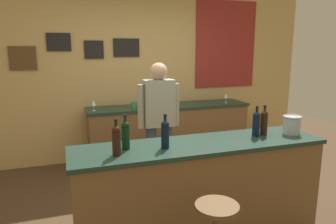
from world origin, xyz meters
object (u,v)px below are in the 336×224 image
(wine_glass_b, at_px, (150,99))
(wine_glass_c, at_px, (226,96))
(ice_bucket, at_px, (292,124))
(bartender, at_px, (159,120))
(wine_bottle_a, at_px, (116,139))
(wine_bottle_e, at_px, (264,122))
(wine_bottle_c, at_px, (165,133))
(wine_bottle_d, at_px, (256,123))
(coffee_mug, at_px, (134,105))
(wine_bottle_b, at_px, (126,134))
(wine_glass_a, at_px, (94,103))

(wine_glass_b, xyz_separation_m, wine_glass_c, (1.29, -0.05, 0.00))
(wine_glass_c, bearing_deg, ice_bucket, -100.17)
(bartender, bearing_deg, ice_bucket, -41.37)
(wine_bottle_a, distance_m, wine_bottle_e, 1.52)
(wine_bottle_c, bearing_deg, wine_bottle_e, 4.82)
(wine_bottle_d, bearing_deg, wine_bottle_e, 9.98)
(wine_bottle_d, distance_m, coffee_mug, 2.11)
(wine_bottle_b, bearing_deg, wine_bottle_d, -0.62)
(wine_bottle_e, bearing_deg, wine_glass_c, 71.40)
(wine_glass_a, xyz_separation_m, wine_glass_b, (0.87, 0.07, 0.00))
(wine_glass_b, bearing_deg, coffee_mug, -170.02)
(wine_bottle_a, height_order, wine_glass_c, wine_bottle_a)
(wine_bottle_d, height_order, wine_glass_a, wine_bottle_d)
(wine_bottle_c, height_order, wine_glass_b, wine_bottle_c)
(wine_bottle_a, relative_size, coffee_mug, 2.45)
(wine_bottle_c, relative_size, wine_bottle_d, 1.00)
(wine_glass_a, distance_m, coffee_mug, 0.60)
(wine_bottle_b, bearing_deg, wine_glass_a, 92.66)
(ice_bucket, distance_m, coffee_mug, 2.33)
(wine_glass_a, height_order, wine_glass_b, same)
(wine_glass_c, bearing_deg, wine_bottle_c, -130.57)
(wine_bottle_c, relative_size, wine_glass_c, 1.97)
(wine_bottle_b, bearing_deg, ice_bucket, -1.97)
(wine_bottle_d, bearing_deg, bartender, 127.48)
(wine_bottle_d, xyz_separation_m, wine_glass_b, (-0.53, 2.00, -0.05))
(wine_bottle_d, relative_size, coffee_mug, 2.45)
(wine_bottle_b, bearing_deg, bartender, 57.69)
(ice_bucket, bearing_deg, wine_glass_b, 114.46)
(bartender, height_order, wine_bottle_d, bartender)
(wine_bottle_c, bearing_deg, coffee_mug, 85.09)
(wine_glass_c, bearing_deg, wine_bottle_e, -108.60)
(wine_bottle_a, height_order, wine_glass_a, wine_bottle_a)
(wine_bottle_d, relative_size, wine_glass_b, 1.97)
(wine_bottle_a, relative_size, wine_bottle_b, 1.00)
(ice_bucket, height_order, wine_glass_b, ice_bucket)
(wine_bottle_b, xyz_separation_m, wine_bottle_c, (0.33, -0.09, 0.00))
(wine_bottle_c, bearing_deg, ice_bucket, 1.17)
(wine_glass_a, bearing_deg, wine_bottle_c, -78.13)
(wine_bottle_c, distance_m, wine_glass_b, 2.12)
(bartender, bearing_deg, coffee_mug, 94.58)
(coffee_mug, bearing_deg, ice_bucket, -58.96)
(wine_glass_a, xyz_separation_m, coffee_mug, (0.60, 0.02, -0.06))
(wine_bottle_b, height_order, coffee_mug, wine_bottle_b)
(bartender, xyz_separation_m, wine_bottle_d, (0.72, -0.94, 0.12))
(wine_bottle_c, height_order, wine_bottle_d, same)
(wine_glass_c, distance_m, coffee_mug, 1.56)
(wine_bottle_c, bearing_deg, wine_glass_a, 101.87)
(wine_bottle_b, height_order, wine_bottle_e, same)
(bartender, distance_m, wine_bottle_c, 1.05)
(wine_bottle_d, xyz_separation_m, coffee_mug, (-0.80, 1.95, -0.11))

